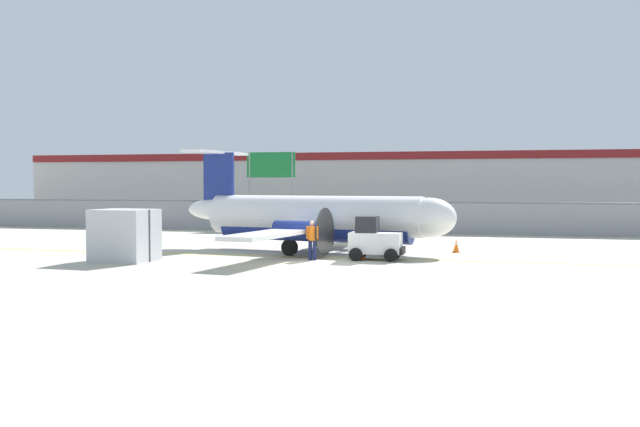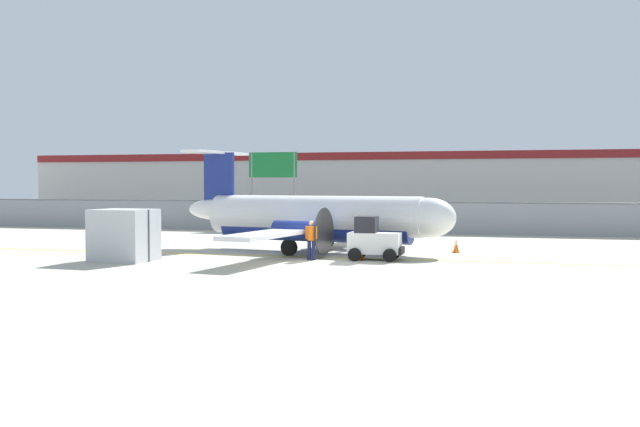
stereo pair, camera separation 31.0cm
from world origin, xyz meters
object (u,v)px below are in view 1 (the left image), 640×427
Objects in this scene: ground_crew_worker at (312,238)px; parked_car_0 at (262,209)px; baggage_tug at (374,240)px; parked_car_6 at (613,216)px; traffic_cone_near_left at (364,243)px; traffic_cone_far_left at (361,252)px; parked_car_3 at (418,213)px; traffic_cone_far_right at (456,246)px; cargo_container at (125,235)px; parked_car_1 at (297,210)px; parked_car_2 at (337,213)px; commuter_airplane at (320,219)px; traffic_cone_near_right at (151,252)px; highway_sign at (271,171)px; parked_car_5 at (543,214)px; parked_car_4 at (468,214)px.

ground_crew_worker and parked_car_0 have the same top height.
baggage_tug is at bearing -66.74° from ground_crew_worker.
traffic_cone_near_left is at bearing -125.29° from parked_car_6.
ground_crew_worker is 2.66× the size of traffic_cone_far_left.
parked_car_3 reaches higher than traffic_cone_far_left.
cargo_container is at bearing -151.33° from traffic_cone_far_right.
cargo_container is at bearing -79.00° from parked_car_1.
baggage_tug is 27.35m from parked_car_2.
baggage_tug is at bearing -33.78° from commuter_airplane.
parked_car_0 is (-13.27, 30.59, -0.71)m from commuter_airplane.
parked_car_1 is at bearing 168.94° from parked_car_3.
ground_crew_worker is 7.01m from traffic_cone_near_right.
baggage_tug is at bearing -59.93° from highway_sign.
baggage_tug reaches higher than parked_car_5.
parked_car_1 is (-2.09, 33.73, -0.21)m from cargo_container.
parked_car_0 is at bearing -15.53° from parked_car_4.
commuter_airplane is 3.90m from traffic_cone_far_left.
parked_car_1 is (-10.93, 25.91, 0.58)m from traffic_cone_near_left.
traffic_cone_near_left is at bearing 45.30° from cargo_container.
parked_car_2 is at bearing 106.32° from traffic_cone_near_left.
traffic_cone_far_left is at bearing 22.97° from cargo_container.
ground_crew_worker is 0.40× the size of parked_car_5.
parked_car_4 is (3.51, 25.71, 0.58)m from traffic_cone_far_left.
ground_crew_worker reaches higher than traffic_cone_far_left.
ground_crew_worker is 2.66× the size of traffic_cone_far_right.
parked_car_4 and parked_car_5 have the same top height.
ground_crew_worker and parked_car_1 have the same top height.
parked_car_0 is (-7.04, 35.73, 0.58)m from traffic_cone_near_right.
traffic_cone_far_left is 1.00× the size of traffic_cone_far_right.
parked_car_1 is 1.02× the size of parked_car_5.
ground_crew_worker is at bearing -115.19° from parked_car_5.
commuter_airplane reaches higher than parked_car_1.
ground_crew_worker and parked_car_5 have the same top height.
parked_car_6 reaches higher than traffic_cone_near_left.
traffic_cone_far_left is 25.95m from parked_car_4.
parked_car_0 is at bearing 123.89° from traffic_cone_far_right.
highway_sign is at bearing -130.93° from parked_car_3.
highway_sign reaches higher than commuter_airplane.
cargo_container is 0.58× the size of parked_car_3.
parked_car_0 is 5.04m from parked_car_1.
parked_car_3 is at bearing 42.65° from highway_sign.
highway_sign reaches higher than parked_car_3.
traffic_cone_near_left is (-1.32, 4.76, -0.54)m from baggage_tug.
ground_crew_worker is 0.31× the size of highway_sign.
baggage_tug reaches higher than traffic_cone_far_left.
commuter_airplane is 6.89× the size of baggage_tug.
traffic_cone_near_right is at bearing -77.57° from parked_car_1.
traffic_cone_far_right is at bearing -72.85° from parked_car_3.
traffic_cone_near_right is at bearing -86.49° from highway_sign.
baggage_tug is 9.66m from traffic_cone_near_right.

